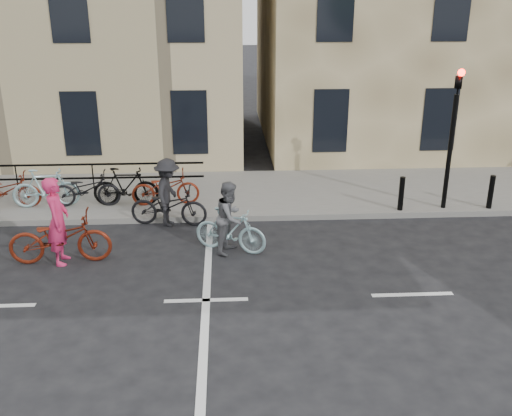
{
  "coord_description": "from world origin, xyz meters",
  "views": [
    {
      "loc": [
        0.42,
        -9.6,
        5.46
      ],
      "look_at": [
        1.07,
        2.04,
        1.1
      ],
      "focal_mm": 40.0,
      "sensor_mm": 36.0,
      "label": 1
    }
  ],
  "objects": [
    {
      "name": "traffic_light",
      "position": [
        6.2,
        4.34,
        2.45
      ],
      "size": [
        0.18,
        0.3,
        3.9
      ],
      "color": "black",
      "rests_on": "sidewalk"
    },
    {
      "name": "ground",
      "position": [
        0.0,
        0.0,
        0.0
      ],
      "size": [
        120.0,
        120.0,
        0.0
      ],
      "primitive_type": "plane",
      "color": "black",
      "rests_on": "ground"
    },
    {
      "name": "cyclist_dark",
      "position": [
        -1.02,
        3.9,
        0.68
      ],
      "size": [
        2.02,
        1.2,
        1.73
      ],
      "rotation": [
        0.0,
        0.0,
        1.42
      ],
      "color": "black",
      "rests_on": "ground"
    },
    {
      "name": "bollard_east",
      "position": [
        5.0,
        4.25,
        0.6
      ],
      "size": [
        0.14,
        0.14,
        0.9
      ],
      "primitive_type": "cylinder",
      "color": "black",
      "rests_on": "sidewalk"
    },
    {
      "name": "bollard_west",
      "position": [
        7.4,
        4.25,
        0.6
      ],
      "size": [
        0.14,
        0.14,
        0.9
      ],
      "primitive_type": "cylinder",
      "color": "black",
      "rests_on": "sidewalk"
    },
    {
      "name": "cyclist_grey",
      "position": [
        0.5,
        2.23,
        0.67
      ],
      "size": [
        1.76,
        1.12,
        1.65
      ],
      "rotation": [
        0.0,
        0.0,
        1.16
      ],
      "color": "#9BC4CB",
      "rests_on": "ground"
    },
    {
      "name": "cyclist_pink",
      "position": [
        -3.17,
        1.86,
        0.67
      ],
      "size": [
        2.21,
        0.88,
        1.93
      ],
      "rotation": [
        0.0,
        0.0,
        1.63
      ],
      "color": "maroon",
      "rests_on": "ground"
    },
    {
      "name": "parked_bikes",
      "position": [
        -4.35,
        5.04,
        0.64
      ],
      "size": [
        8.3,
        1.23,
        1.05
      ],
      "color": "black",
      "rests_on": "sidewalk"
    },
    {
      "name": "sidewalk",
      "position": [
        -4.0,
        6.0,
        0.07
      ],
      "size": [
        46.0,
        4.0,
        0.15
      ],
      "primitive_type": "cube",
      "color": "slate",
      "rests_on": "ground"
    }
  ]
}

